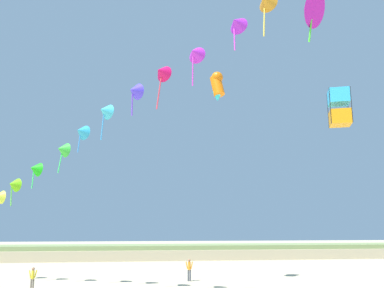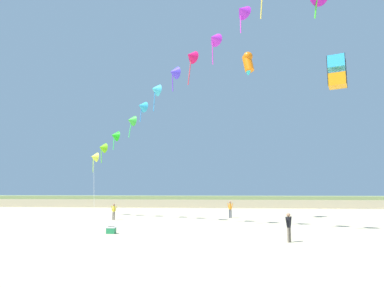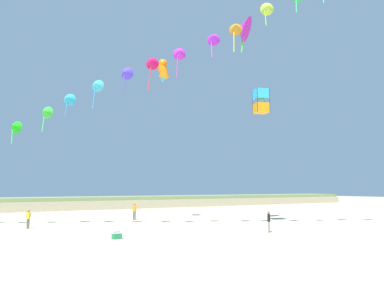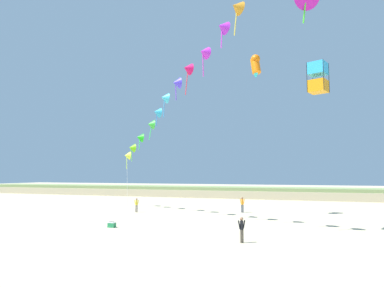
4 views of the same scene
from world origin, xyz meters
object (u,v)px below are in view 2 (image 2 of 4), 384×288
(person_near_left, at_px, (114,211))
(person_near_right, at_px, (289,225))
(person_mid_center, at_px, (230,208))
(large_kite_low_lead, at_px, (248,63))
(beach_cooler, at_px, (111,230))
(large_kite_mid_trail, at_px, (337,72))

(person_near_left, height_order, person_near_right, person_near_right)
(person_mid_center, distance_m, large_kite_low_lead, 15.02)
(person_near_left, bearing_deg, person_near_right, -41.89)
(person_near_left, distance_m, large_kite_low_lead, 19.90)
(person_near_left, distance_m, beach_cooler, 10.78)
(large_kite_mid_trail, bearing_deg, beach_cooler, -168.81)
(beach_cooler, bearing_deg, person_near_left, 108.21)
(large_kite_mid_trail, bearing_deg, large_kite_low_lead, 125.00)
(person_near_left, relative_size, large_kite_mid_trail, 0.67)
(person_near_right, height_order, large_kite_mid_trail, large_kite_mid_trail)
(person_near_right, bearing_deg, beach_cooler, 166.55)
(person_near_left, bearing_deg, large_kite_low_lead, 6.14)
(person_near_left, height_order, large_kite_mid_trail, large_kite_mid_trail)
(large_kite_low_lead, bearing_deg, person_near_left, -173.86)
(large_kite_mid_trail, height_order, beach_cooler, large_kite_mid_trail)
(person_near_left, distance_m, person_near_right, 19.24)
(person_near_right, height_order, person_mid_center, person_mid_center)
(beach_cooler, bearing_deg, large_kite_low_lead, 49.83)
(person_mid_center, distance_m, beach_cooler, 15.87)
(person_near_left, height_order, beach_cooler, person_near_left)
(person_near_right, relative_size, large_kite_low_lead, 0.62)
(person_near_left, height_order, person_mid_center, person_mid_center)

